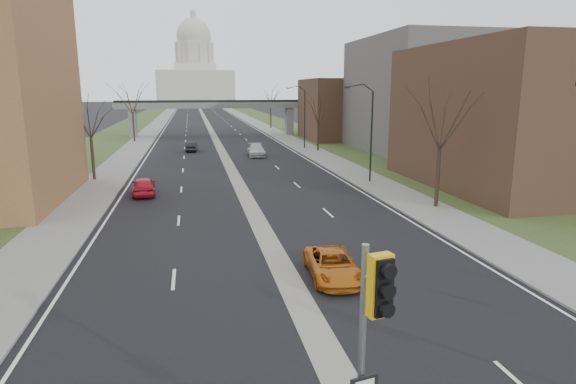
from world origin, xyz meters
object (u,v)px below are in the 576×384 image
object	(u,v)px
signal_pole_median	(371,331)
car_left_far	(192,147)
car_left_near	(144,186)
car_right_mid	(256,150)
car_right_near	(333,265)

from	to	relation	value
signal_pole_median	car_left_far	size ratio (longest dim) A/B	1.38
car_left_near	car_left_far	world-z (taller)	car_left_near
car_left_near	car_left_far	size ratio (longest dim) A/B	1.11
car_right_mid	car_right_near	bearing A→B (deg)	-89.40
car_left_near	car_right_mid	xyz separation A→B (m)	(11.91, 21.15, -0.00)
car_left_far	car_right_mid	xyz separation A→B (m)	(8.05, -6.51, 0.10)
car_left_near	car_right_mid	size ratio (longest dim) A/B	0.85
signal_pole_median	car_left_far	world-z (taller)	signal_pole_median
car_right_near	car_right_mid	xyz separation A→B (m)	(2.03, 40.87, 0.12)
signal_pole_median	car_left_near	size ratio (longest dim) A/B	1.24
car_right_mid	signal_pole_median	bearing A→B (deg)	-91.75
car_left_far	car_right_mid	distance (m)	10.36
car_right_near	car_right_mid	size ratio (longest dim) A/B	0.87
car_left_far	car_right_mid	world-z (taller)	car_right_mid
car_left_far	car_right_near	size ratio (longest dim) A/B	0.88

